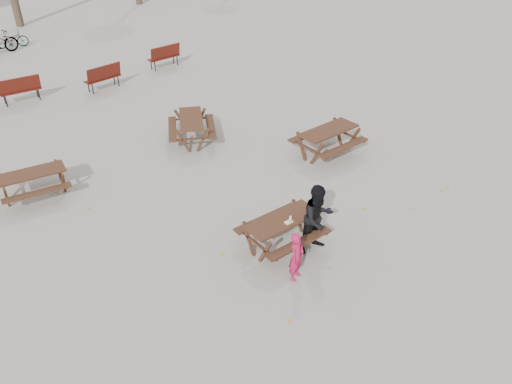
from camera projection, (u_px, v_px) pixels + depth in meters
ground at (282, 245)px, 11.85m from camera, size 80.00×80.00×0.00m
main_picnic_table at (282, 225)px, 11.54m from camera, size 1.80×1.45×0.78m
food_tray at (289, 222)px, 11.30m from camera, size 0.18×0.11×0.03m
bread_roll at (289, 221)px, 11.28m from camera, size 0.14×0.06×0.05m
soda_bottle at (290, 219)px, 11.29m from camera, size 0.07×0.07×0.17m
child at (297, 257)px, 10.60m from camera, size 0.51×0.43×1.18m
adult at (318, 219)px, 11.31m from camera, size 0.89×0.72×1.71m
picnic_table_east at (328, 142)px, 15.47m from camera, size 2.01×1.64×0.84m
picnic_table_north at (34, 184)px, 13.45m from camera, size 1.90×1.61×0.75m
picnic_table_far at (192, 129)px, 16.26m from camera, size 2.21×2.35×0.80m
park_bench_row at (63, 82)px, 19.65m from camera, size 10.90×1.57×1.03m
fallen_leaves at (237, 193)px, 13.77m from camera, size 11.00×11.00×0.01m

